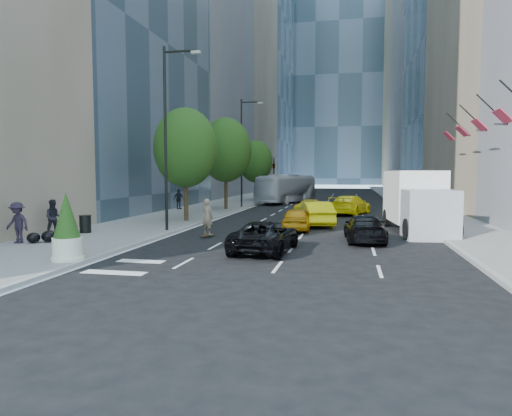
% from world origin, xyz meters
% --- Properties ---
extents(ground, '(160.00, 160.00, 0.00)m').
position_xyz_m(ground, '(0.00, 0.00, 0.00)').
color(ground, black).
rests_on(ground, ground).
extents(sidewalk_left, '(6.00, 120.00, 0.15)m').
position_xyz_m(sidewalk_left, '(-9.00, 30.00, 0.07)').
color(sidewalk_left, slate).
rests_on(sidewalk_left, ground).
extents(sidewalk_right, '(4.00, 120.00, 0.15)m').
position_xyz_m(sidewalk_right, '(10.00, 30.00, 0.07)').
color(sidewalk_right, slate).
rests_on(sidewalk_right, ground).
extents(tower_left_mid, '(20.00, 24.00, 45.00)m').
position_xyz_m(tower_left_mid, '(-22.00, 42.00, 22.50)').
color(tower_left_mid, slate).
rests_on(tower_left_mid, ground).
extents(tower_left_far, '(20.00, 24.00, 70.00)m').
position_xyz_m(tower_left_far, '(-22.00, 66.00, 35.00)').
color(tower_left_far, '#746850').
rests_on(tower_left_far, ground).
extents(tower_left_end, '(20.00, 28.00, 60.00)m').
position_xyz_m(tower_left_end, '(-22.00, 92.00, 30.00)').
color(tower_left_end, '#32424E').
rests_on(tower_left_end, ground).
extents(tower_right_mid, '(20.00, 24.00, 65.00)m').
position_xyz_m(tower_right_mid, '(22.00, 74.00, 32.50)').
color(tower_right_mid, slate).
rests_on(tower_right_mid, ground).
extents(tower_right_far, '(20.00, 24.00, 50.00)m').
position_xyz_m(tower_right_far, '(22.00, 98.00, 25.00)').
color(tower_right_far, '#746850').
rests_on(tower_right_far, ground).
extents(tower_distant, '(40.00, 20.00, 90.00)m').
position_xyz_m(tower_distant, '(0.00, 120.00, 45.00)').
color(tower_distant, '#32424E').
rests_on(tower_distant, ground).
extents(lamp_near, '(2.13, 0.22, 10.00)m').
position_xyz_m(lamp_near, '(-6.32, 4.00, 5.81)').
color(lamp_near, black).
rests_on(lamp_near, sidewalk_left).
extents(lamp_far, '(2.13, 0.22, 10.00)m').
position_xyz_m(lamp_far, '(-6.32, 22.00, 5.81)').
color(lamp_far, black).
rests_on(lamp_far, sidewalk_left).
extents(tree_near, '(4.20, 4.20, 7.46)m').
position_xyz_m(tree_near, '(-7.20, 9.00, 4.97)').
color(tree_near, black).
rests_on(tree_near, sidewalk_left).
extents(tree_mid, '(4.50, 4.50, 7.99)m').
position_xyz_m(tree_mid, '(-7.20, 19.00, 5.32)').
color(tree_mid, black).
rests_on(tree_mid, sidewalk_left).
extents(tree_far, '(3.90, 3.90, 6.92)m').
position_xyz_m(tree_far, '(-7.20, 32.00, 4.62)').
color(tree_far, black).
rests_on(tree_far, sidewalk_left).
extents(traffic_signal, '(2.48, 0.53, 5.20)m').
position_xyz_m(traffic_signal, '(-6.40, 40.00, 4.23)').
color(traffic_signal, black).
rests_on(traffic_signal, sidewalk_left).
extents(facade_flags, '(1.85, 13.30, 2.05)m').
position_xyz_m(facade_flags, '(10.64, 10.00, 6.18)').
color(facade_flags, black).
rests_on(facade_flags, ground).
extents(skateboarder, '(0.81, 0.69, 1.87)m').
position_xyz_m(skateboarder, '(-3.70, 2.64, 0.94)').
color(skateboarder, '#7E6B4E').
rests_on(skateboarder, ground).
extents(black_sedan_lincoln, '(2.55, 4.89, 1.31)m').
position_xyz_m(black_sedan_lincoln, '(0.00, -1.00, 0.66)').
color(black_sedan_lincoln, black).
rests_on(black_sedan_lincoln, ground).
extents(black_sedan_mercedes, '(2.11, 4.59, 1.30)m').
position_xyz_m(black_sedan_mercedes, '(4.20, 2.72, 0.65)').
color(black_sedan_mercedes, black).
rests_on(black_sedan_mercedes, ground).
extents(taxi_a, '(1.74, 3.97, 1.33)m').
position_xyz_m(taxi_a, '(0.50, 6.50, 0.67)').
color(taxi_a, orange).
rests_on(taxi_a, ground).
extents(taxi_b, '(2.81, 4.93, 1.54)m').
position_xyz_m(taxi_b, '(1.37, 9.00, 0.77)').
color(taxi_b, yellow).
rests_on(taxi_b, ground).
extents(taxi_c, '(2.32, 4.67, 1.27)m').
position_xyz_m(taxi_c, '(0.50, 16.00, 0.64)').
color(taxi_c, yellow).
rests_on(taxi_c, ground).
extents(taxi_d, '(3.65, 5.68, 1.53)m').
position_xyz_m(taxi_d, '(3.54, 17.36, 0.77)').
color(taxi_d, yellow).
rests_on(taxi_d, ground).
extents(city_bus, '(5.47, 11.65, 3.16)m').
position_xyz_m(city_bus, '(-3.35, 30.49, 1.58)').
color(city_bus, silver).
rests_on(city_bus, ground).
extents(box_truck, '(3.28, 7.42, 3.44)m').
position_xyz_m(box_truck, '(7.17, 6.92, 1.75)').
color(box_truck, silver).
rests_on(box_truck, ground).
extents(pedestrian_a, '(1.13, 1.10, 1.83)m').
position_xyz_m(pedestrian_a, '(-11.20, 0.71, 1.07)').
color(pedestrian_a, black).
rests_on(pedestrian_a, sidewalk_left).
extents(pedestrian_b, '(1.10, 0.61, 1.78)m').
position_xyz_m(pedestrian_b, '(-11.20, 18.00, 1.04)').
color(pedestrian_b, black).
rests_on(pedestrian_b, sidewalk_left).
extents(pedestrian_c, '(1.30, 0.87, 1.87)m').
position_xyz_m(pedestrian_c, '(-11.20, -1.89, 1.08)').
color(pedestrian_c, black).
rests_on(pedestrian_c, sidewalk_left).
extents(trash_can, '(0.60, 0.60, 0.89)m').
position_xyz_m(trash_can, '(-10.27, 2.00, 0.60)').
color(trash_can, black).
rests_on(trash_can, sidewalk_left).
extents(planter_shrub, '(1.04, 1.04, 2.50)m').
position_xyz_m(planter_shrub, '(-6.60, -5.00, 1.34)').
color(planter_shrub, '#EFEBC6').
rests_on(planter_shrub, sidewalk_left).
extents(garbage_bags, '(1.10, 1.06, 0.55)m').
position_xyz_m(garbage_bags, '(-10.25, -1.46, 0.41)').
color(garbage_bags, black).
rests_on(garbage_bags, sidewalk_left).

